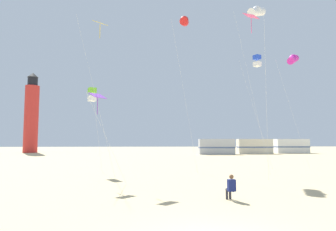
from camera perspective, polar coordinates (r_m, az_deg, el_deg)
kite_flyer_standing at (r=13.57m, az=12.35°, el=-13.60°), size 0.39×0.54×1.16m
kite_box_blue at (r=30.60m, az=17.24°, el=10.29°), size 2.47×2.43×11.16m
kite_box_lime at (r=25.48m, az=-14.82°, el=4.03°), size 1.34×1.34×7.13m
kite_tube_scarlet at (r=27.20m, az=3.26°, el=18.11°), size 2.17×2.58×14.00m
kite_diamond_gold at (r=23.51m, az=-13.40°, el=16.26°), size 2.97×2.15×11.88m
kite_diamond_rainbow at (r=21.27m, az=16.37°, el=17.14°), size 1.69×1.69×11.31m
kite_diamond_violet at (r=18.76m, az=-13.71°, el=3.30°), size 2.53×2.53×5.70m
kite_tube_magenta at (r=32.33m, az=23.56°, el=10.19°), size 3.02×3.16×11.55m
kite_tube_white at (r=28.06m, az=17.16°, el=19.07°), size 3.18×3.17×14.67m
lighthouse_distant at (r=66.50m, az=-25.46°, el=0.11°), size 2.80×2.80×16.80m
rv_van_silver at (r=53.76m, az=9.59°, el=-6.12°), size 6.53×2.60×2.80m
rv_van_cream at (r=57.64m, az=16.77°, el=-5.89°), size 6.54×2.62×2.80m
rv_van_white at (r=62.63m, az=23.28°, el=-5.60°), size 6.46×2.40×2.80m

